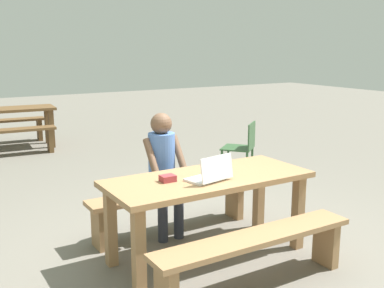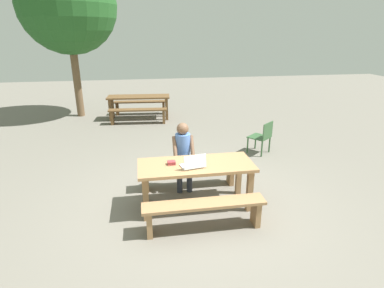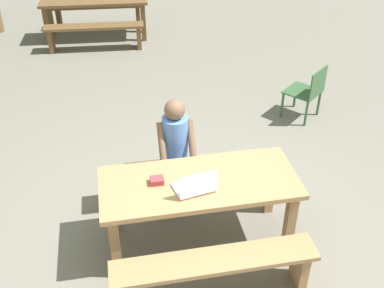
{
  "view_description": "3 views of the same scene",
  "coord_description": "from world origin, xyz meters",
  "px_view_note": "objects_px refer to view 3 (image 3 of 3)",
  "views": [
    {
      "loc": [
        -2.18,
        -3.32,
        1.9
      ],
      "look_at": [
        -0.02,
        0.25,
        1.01
      ],
      "focal_mm": 43.31,
      "sensor_mm": 36.0,
      "label": 1
    },
    {
      "loc": [
        -0.82,
        -4.47,
        2.76
      ],
      "look_at": [
        -0.02,
        0.25,
        1.01
      ],
      "focal_mm": 28.91,
      "sensor_mm": 36.0,
      "label": 2
    },
    {
      "loc": [
        -0.7,
        -3.3,
        3.48
      ],
      "look_at": [
        -0.02,
        0.25,
        1.01
      ],
      "focal_mm": 43.58,
      "sensor_mm": 36.0,
      "label": 3
    }
  ],
  "objects_px": {
    "laptop": "(195,186)",
    "picnic_table_mid": "(95,6)",
    "picnic_table_front": "(199,191)",
    "person_seated": "(176,147)",
    "plastic_chair": "(308,91)",
    "small_pouch": "(157,181)"
  },
  "relations": [
    {
      "from": "person_seated",
      "to": "picnic_table_front",
      "type": "bearing_deg",
      "value": -79.64
    },
    {
      "from": "picnic_table_front",
      "to": "plastic_chair",
      "type": "bearing_deg",
      "value": 46.53
    },
    {
      "from": "laptop",
      "to": "picnic_table_mid",
      "type": "height_order",
      "value": "laptop"
    },
    {
      "from": "person_seated",
      "to": "picnic_table_mid",
      "type": "bearing_deg",
      "value": 98.48
    },
    {
      "from": "laptop",
      "to": "plastic_chair",
      "type": "distance_m",
      "value": 3.03
    },
    {
      "from": "laptop",
      "to": "picnic_table_mid",
      "type": "relative_size",
      "value": 0.19
    },
    {
      "from": "laptop",
      "to": "small_pouch",
      "type": "xyz_separation_m",
      "value": [
        -0.33,
        0.17,
        -0.03
      ]
    },
    {
      "from": "laptop",
      "to": "plastic_chair",
      "type": "bearing_deg",
      "value": -143.6
    },
    {
      "from": "picnic_table_front",
      "to": "laptop",
      "type": "xyz_separation_m",
      "value": [
        -0.06,
        -0.13,
        0.17
      ]
    },
    {
      "from": "picnic_table_front",
      "to": "person_seated",
      "type": "xyz_separation_m",
      "value": [
        -0.12,
        0.64,
        0.08
      ]
    },
    {
      "from": "picnic_table_front",
      "to": "picnic_table_mid",
      "type": "xyz_separation_m",
      "value": [
        -0.88,
        5.75,
        -0.0
      ]
    },
    {
      "from": "picnic_table_front",
      "to": "laptop",
      "type": "distance_m",
      "value": 0.23
    },
    {
      "from": "picnic_table_front",
      "to": "picnic_table_mid",
      "type": "distance_m",
      "value": 5.81
    },
    {
      "from": "laptop",
      "to": "plastic_chair",
      "type": "xyz_separation_m",
      "value": [
        2.04,
        2.21,
        -0.4
      ]
    },
    {
      "from": "picnic_table_front",
      "to": "person_seated",
      "type": "relative_size",
      "value": 1.47
    },
    {
      "from": "person_seated",
      "to": "picnic_table_mid",
      "type": "height_order",
      "value": "person_seated"
    },
    {
      "from": "small_pouch",
      "to": "picnic_table_front",
      "type": "bearing_deg",
      "value": -6.34
    },
    {
      "from": "laptop",
      "to": "person_seated",
      "type": "distance_m",
      "value": 0.77
    },
    {
      "from": "picnic_table_front",
      "to": "small_pouch",
      "type": "bearing_deg",
      "value": 173.66
    },
    {
      "from": "plastic_chair",
      "to": "picnic_table_mid",
      "type": "height_order",
      "value": "plastic_chair"
    },
    {
      "from": "small_pouch",
      "to": "plastic_chair",
      "type": "height_order",
      "value": "small_pouch"
    },
    {
      "from": "picnic_table_front",
      "to": "laptop",
      "type": "height_order",
      "value": "laptop"
    }
  ]
}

